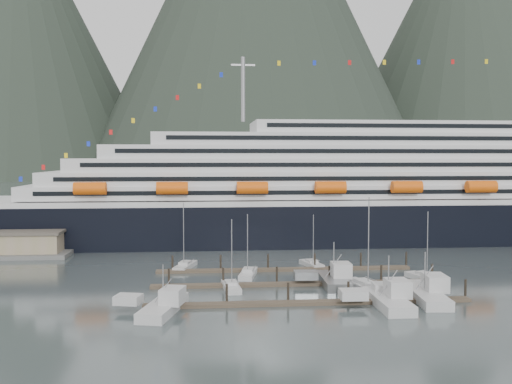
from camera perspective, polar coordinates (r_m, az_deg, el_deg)
The scene contains 16 objects.
ground at distance 99.27m, azimuth 6.94°, elevation -9.13°, with size 1600.00×1600.00×0.00m, color #4C5A5A.
mountains at distance 701.71m, azimuth 0.78°, elevation 14.97°, with size 870.00×440.00×420.00m.
cruise_ship at distance 158.31m, azimuth 13.38°, elevation -0.16°, with size 210.00×30.40×50.30m.
dock_near at distance 88.75m, azimuth 5.17°, elevation -10.41°, with size 48.18×2.28×3.20m.
dock_mid at distance 101.24m, azimuth 3.82°, elevation -8.69°, with size 48.18×2.28×3.20m.
dock_far at distance 113.84m, azimuth 2.77°, elevation -7.34°, with size 48.18×2.28×3.20m.
sailboat_a at distance 97.88m, azimuth -2.38°, elevation -9.04°, with size 3.01×8.36×11.91m.
sailboat_b at distance 108.53m, azimuth -0.75°, elevation -7.82°, with size 4.27×9.67×11.71m.
sailboat_d at distance 99.02m, azimuth 10.31°, elevation -8.93°, with size 5.09×11.86×15.59m.
sailboat_e at distance 116.63m, azimuth -6.76°, elevation -7.05°, with size 4.65×9.42×13.13m.
sailboat_f at distance 118.60m, azimuth 5.32°, elevation -6.88°, with size 3.87×8.06×10.62m.
sailboat_h at distance 109.24m, azimuth 15.70°, elevation -7.86°, with size 4.60×8.47×12.45m.
trawler_a at distance 84.87m, azimuth -8.92°, elevation -10.64°, with size 10.30×13.77×7.31m.
trawler_c at distance 94.64m, azimuth 15.65°, elevation -9.23°, with size 11.17×15.78×7.95m.
trawler_d at distance 89.22m, azimuth 12.38°, elevation -9.95°, with size 9.99×13.52×8.07m.
trawler_e at distance 101.64m, azimuth 7.32°, elevation -8.27°, with size 9.53×12.50×8.06m.
Camera 1 is at (-20.76, -94.71, 21.30)m, focal length 42.00 mm.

